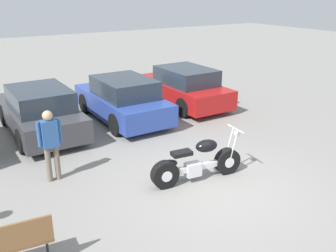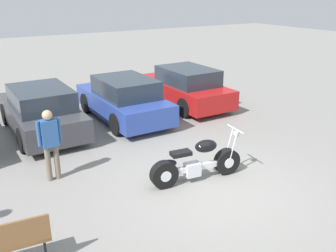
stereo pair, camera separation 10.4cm
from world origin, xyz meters
TOP-DOWN VIEW (x-y plane):
  - ground_plane at (0.00, 0.00)m, footprint 60.00×60.00m
  - motorcycle at (-0.13, 0.52)m, footprint 2.18×0.72m
  - parked_car_dark_grey at (-2.26, 5.30)m, footprint 1.80×4.06m
  - parked_car_blue at (0.31, 5.15)m, footprint 1.80×4.06m
  - parked_car_red at (2.88, 5.45)m, footprint 1.80×4.06m
  - person_standing at (-2.80, 2.21)m, footprint 0.52×0.22m

SIDE VIEW (x-z plane):
  - ground_plane at x=0.00m, z-range 0.00..0.00m
  - motorcycle at x=-0.13m, z-range -0.13..0.95m
  - parked_car_dark_grey at x=-2.26m, z-range -0.03..1.36m
  - parked_car_blue at x=0.31m, z-range -0.03..1.36m
  - parked_car_red at x=2.88m, z-range -0.03..1.36m
  - person_standing at x=-2.80m, z-range 0.15..1.77m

